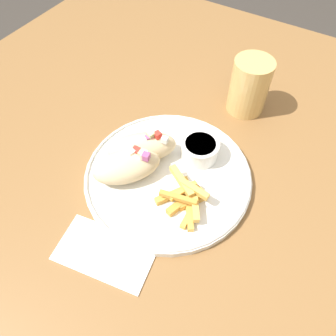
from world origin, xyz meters
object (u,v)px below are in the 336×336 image
fries_pile (186,197)px  sauce_ramekin (200,149)px  plate (168,176)px  pita_sandwich_near (127,166)px  pita_sandwich_far (142,148)px  water_glass (249,88)px

fries_pile → sauce_ramekin: sauce_ramekin is taller
plate → pita_sandwich_near: pita_sandwich_near is taller
plate → fries_pile: (0.06, -0.03, 0.02)m
pita_sandwich_near → fries_pile: pita_sandwich_near is taller
pita_sandwich_far → fries_pile: (0.12, -0.05, -0.02)m
plate → pita_sandwich_far: (-0.06, 0.01, 0.03)m
pita_sandwich_far → sauce_ramekin: pita_sandwich_far is taller
plate → water_glass: bearing=79.7°
fries_pile → water_glass: water_glass is taller
sauce_ramekin → water_glass: 0.19m
sauce_ramekin → fries_pile: bearing=-75.0°
fries_pile → sauce_ramekin: (-0.03, 0.11, 0.01)m
pita_sandwich_near → fries_pile: size_ratio=1.45×
sauce_ramekin → water_glass: water_glass is taller
pita_sandwich_near → pita_sandwich_far: bearing=39.9°
pita_sandwich_far → sauce_ramekin: bearing=-9.1°
plate → sauce_ramekin: sauce_ramekin is taller
fries_pile → sauce_ramekin: bearing=105.0°
pita_sandwich_near → sauce_ramekin: pita_sandwich_near is taller
plate → water_glass: 0.27m
plate → sauce_ramekin: (0.03, 0.07, 0.03)m
plate → fries_pile: fries_pile is taller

